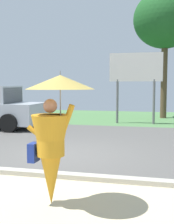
# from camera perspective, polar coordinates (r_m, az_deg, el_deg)

# --- Properties ---
(ground_plane) EXTENTS (40.00, 22.00, 0.20)m
(ground_plane) POSITION_cam_1_polar(r_m,az_deg,el_deg) (11.13, 0.02, -4.96)
(ground_plane) COLOR #565451
(monk_pedestrian) EXTENTS (1.11, 1.07, 2.13)m
(monk_pedestrian) POSITION_cam_1_polar(r_m,az_deg,el_deg) (4.70, -6.53, -4.42)
(monk_pedestrian) COLOR orange
(monk_pedestrian) RESTS_ON ground_plane
(roadside_billboard) EXTENTS (2.60, 0.12, 3.50)m
(roadside_billboard) POSITION_cam_1_polar(r_m,az_deg,el_deg) (14.91, 9.37, 7.56)
(roadside_billboard) COLOR slate
(roadside_billboard) RESTS_ON ground_plane
(tree_right_mid) EXTENTS (3.63, 3.63, 7.31)m
(tree_right_mid) POSITION_cam_1_polar(r_m,az_deg,el_deg) (18.21, 14.84, 16.75)
(tree_right_mid) COLOR brown
(tree_right_mid) RESTS_ON ground_plane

